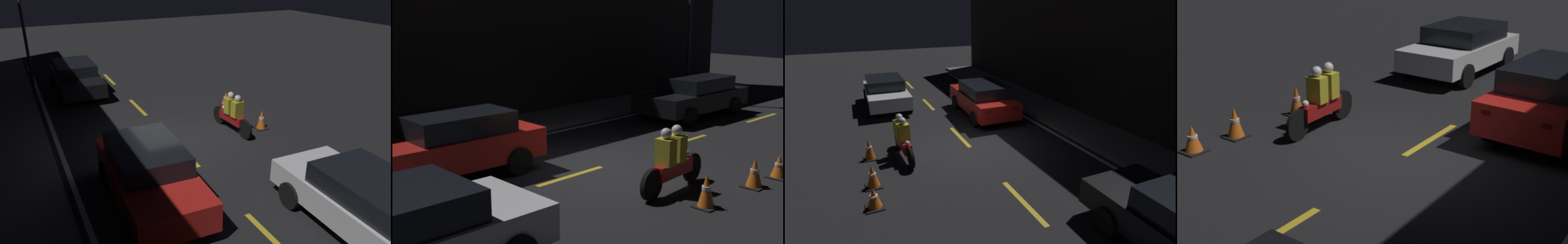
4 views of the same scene
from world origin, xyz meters
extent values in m
plane|color=black|center=(0.00, 0.00, 0.00)|extent=(56.00, 56.00, 0.00)
cube|color=#605B56|center=(0.00, 4.79, 0.07)|extent=(28.00, 2.19, 0.13)
cube|color=black|center=(0.00, 6.03, 3.92)|extent=(28.00, 0.30, 7.83)
cube|color=gold|center=(-10.00, 0.00, 0.00)|extent=(2.00, 0.14, 0.01)
cube|color=gold|center=(-5.50, 0.00, 0.00)|extent=(2.00, 0.14, 0.01)
cube|color=gold|center=(-1.00, 0.00, 0.00)|extent=(2.00, 0.14, 0.01)
cube|color=gold|center=(3.50, 0.00, 0.00)|extent=(2.00, 0.14, 0.01)
cube|color=silver|center=(0.00, 3.44, 0.00)|extent=(25.20, 0.14, 0.01)
cube|color=silver|center=(-6.00, -1.92, 0.63)|extent=(4.17, 1.90, 0.60)
cube|color=black|center=(-6.21, -1.92, 1.16)|extent=(2.31, 1.68, 0.48)
cube|color=red|center=(-8.02, -1.29, 0.78)|extent=(0.06, 0.20, 0.10)
cube|color=red|center=(-8.05, -2.46, 0.78)|extent=(0.06, 0.20, 0.10)
cylinder|color=black|center=(-4.70, -1.07, 0.33)|extent=(0.66, 0.20, 0.66)
cylinder|color=black|center=(-4.74, -2.83, 0.33)|extent=(0.66, 0.20, 0.66)
cylinder|color=black|center=(-7.26, -1.01, 0.33)|extent=(0.66, 0.20, 0.66)
cylinder|color=black|center=(-7.30, -2.78, 0.33)|extent=(0.66, 0.20, 0.66)
cube|color=red|center=(-3.00, 1.84, 0.66)|extent=(4.22, 1.96, 0.67)
cube|color=black|center=(-2.79, 1.83, 1.24)|extent=(2.35, 1.70, 0.48)
cube|color=red|center=(-0.98, 1.17, 0.83)|extent=(0.07, 0.20, 0.10)
cube|color=red|center=(-0.93, 2.33, 0.83)|extent=(0.07, 0.20, 0.10)
cylinder|color=black|center=(-4.32, 1.02, 0.32)|extent=(0.66, 0.21, 0.65)
cylinder|color=black|center=(-4.25, 2.76, 0.32)|extent=(0.66, 0.21, 0.65)
cylinder|color=black|center=(-1.75, 0.91, 0.32)|extent=(0.66, 0.21, 0.65)
cylinder|color=black|center=(-1.68, 2.65, 0.32)|extent=(0.66, 0.21, 0.65)
cylinder|color=black|center=(5.15, 0.97, 0.31)|extent=(0.62, 0.19, 0.62)
cylinder|color=black|center=(5.17, 2.72, 0.31)|extent=(0.62, 0.19, 0.62)
cylinder|color=black|center=(0.60, -2.16, 0.33)|extent=(0.66, 0.12, 0.65)
cylinder|color=black|center=(-0.95, -2.26, 0.33)|extent=(0.66, 0.14, 0.65)
cube|color=maroon|center=(-0.18, -2.21, 0.48)|extent=(1.20, 0.32, 0.30)
sphere|color=#F2EABF|center=(0.33, -2.18, 0.71)|extent=(0.14, 0.14, 0.14)
cube|color=gold|center=(-0.08, -2.21, 0.90)|extent=(0.30, 0.38, 0.55)
sphere|color=silver|center=(-0.08, -2.21, 1.29)|extent=(0.22, 0.22, 0.22)
cube|color=gold|center=(-0.48, -2.23, 0.90)|extent=(0.30, 0.38, 0.55)
sphere|color=silver|center=(-0.48, -2.23, 1.29)|extent=(0.22, 0.22, 0.22)
cube|color=black|center=(-0.51, -3.24, 0.01)|extent=(0.42, 0.42, 0.03)
cone|color=orange|center=(-0.51, -3.24, 0.36)|extent=(0.32, 0.32, 0.66)
cylinder|color=white|center=(-0.51, -3.24, 0.39)|extent=(0.18, 0.18, 0.08)
cube|color=black|center=(1.22, -3.32, 0.01)|extent=(0.44, 0.44, 0.03)
cone|color=orange|center=(1.22, -3.32, 0.34)|extent=(0.34, 0.34, 0.61)
cylinder|color=white|center=(1.22, -3.32, 0.37)|extent=(0.19, 0.19, 0.07)
cube|color=black|center=(2.20, -3.39, 0.01)|extent=(0.45, 0.45, 0.03)
cone|color=orange|center=(2.20, -3.39, 0.28)|extent=(0.35, 0.35, 0.51)
cylinder|color=white|center=(2.20, -3.39, 0.31)|extent=(0.19, 0.19, 0.06)
camera|label=1|loc=(-10.59, 4.39, 5.48)|focal=35.00mm
camera|label=2|loc=(-9.10, -8.55, 3.84)|focal=50.00mm
camera|label=3|loc=(8.89, -3.60, 4.54)|focal=28.00mm
camera|label=4|loc=(8.01, 5.01, 4.18)|focal=50.00mm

